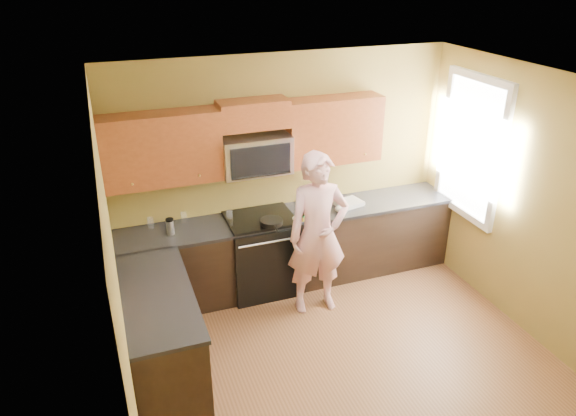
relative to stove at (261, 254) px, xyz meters
name	(u,v)px	position (x,y,z in m)	size (l,w,h in m)	color
floor	(354,372)	(0.40, -1.68, -0.47)	(4.00, 4.00, 0.00)	brown
ceiling	(373,93)	(0.40, -1.68, 2.23)	(4.00, 4.00, 0.00)	white
wall_back	(284,170)	(0.40, 0.32, 0.88)	(4.00, 4.00, 0.00)	olive
wall_left	(119,296)	(-1.60, -1.68, 0.88)	(4.00, 4.00, 0.00)	olive
wall_right	(547,215)	(2.40, -1.68, 0.88)	(4.00, 4.00, 0.00)	olive
cabinet_back_run	(292,249)	(0.40, 0.02, -0.03)	(4.00, 0.60, 0.88)	black
cabinet_left_run	(161,337)	(-1.30, -1.08, -0.03)	(0.60, 1.60, 0.88)	black
countertop_back	(293,215)	(0.40, 0.01, 0.43)	(4.00, 0.62, 0.04)	black
countertop_left	(157,295)	(-1.29, -1.08, 0.43)	(0.62, 1.60, 0.04)	black
stove	(261,254)	(0.00, 0.00, 0.00)	(0.76, 0.65, 0.95)	black
microwave	(256,172)	(0.00, 0.12, 0.97)	(0.76, 0.40, 0.42)	silver
upper_cab_left	(165,183)	(-0.99, 0.16, 0.97)	(1.22, 0.33, 0.75)	brown
upper_cab_right	(332,161)	(0.94, 0.16, 0.97)	(1.12, 0.33, 0.75)	brown
upper_cab_over_mw	(253,114)	(0.00, 0.16, 1.62)	(0.76, 0.33, 0.30)	brown
window	(471,148)	(2.38, -0.48, 1.17)	(0.06, 1.06, 1.66)	white
woman	(318,235)	(0.48, -0.55, 0.44)	(0.67, 0.44, 1.84)	pink
frying_pan	(272,224)	(0.07, -0.21, 0.47)	(0.25, 0.44, 0.06)	black
butter_tub	(302,219)	(0.45, -0.16, 0.45)	(0.12, 0.12, 0.09)	yellow
toast_slice	(314,210)	(0.66, 0.00, 0.45)	(0.11, 0.11, 0.01)	#B27F47
napkin_a	(297,219)	(0.38, -0.18, 0.48)	(0.11, 0.12, 0.06)	silver
napkin_b	(340,209)	(0.94, -0.12, 0.48)	(0.12, 0.13, 0.07)	silver
dish_towel	(349,203)	(1.12, 0.01, 0.47)	(0.30, 0.24, 0.05)	white
travel_mug	(171,234)	(-1.00, -0.01, 0.45)	(0.09, 0.09, 0.18)	silver
glass_a	(151,223)	(-1.18, 0.22, 0.51)	(0.07, 0.07, 0.12)	silver
glass_b	(184,217)	(-0.82, 0.23, 0.51)	(0.07, 0.07, 0.12)	silver
glass_c	(230,216)	(-0.33, 0.10, 0.51)	(0.07, 0.07, 0.12)	silver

